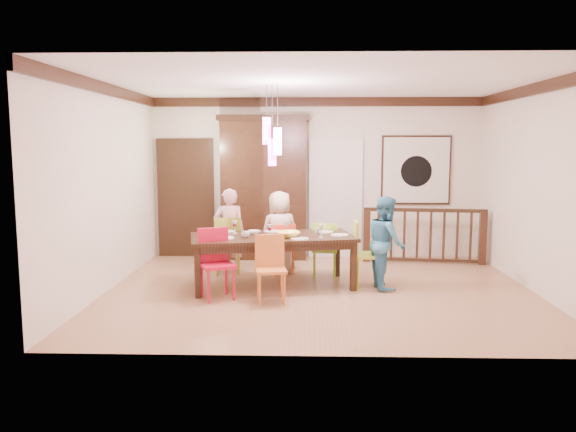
{
  "coord_description": "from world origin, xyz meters",
  "views": [
    {
      "loc": [
        -0.22,
        -7.78,
        2.05
      ],
      "look_at": [
        -0.46,
        0.39,
        1.02
      ],
      "focal_mm": 35.0,
      "sensor_mm": 36.0,
      "label": 1
    }
  ],
  "objects_px": {
    "chair_end_right": "(369,249)",
    "china_hutch": "(264,188)",
    "person_far_left": "(229,231)",
    "person_end_right": "(386,242)",
    "balustrade": "(424,235)",
    "dining_table": "(273,241)",
    "person_far_mid": "(280,232)",
    "chair_far_left": "(227,241)"
  },
  "relations": [
    {
      "from": "balustrade",
      "to": "person_end_right",
      "type": "relative_size",
      "value": 1.58
    },
    {
      "from": "balustrade",
      "to": "chair_end_right",
      "type": "bearing_deg",
      "value": -117.2
    },
    {
      "from": "chair_far_left",
      "to": "person_end_right",
      "type": "xyz_separation_m",
      "value": [
        2.41,
        -0.86,
        0.14
      ]
    },
    {
      "from": "china_hutch",
      "to": "balustrade",
      "type": "bearing_deg",
      "value": -6.99
    },
    {
      "from": "balustrade",
      "to": "person_far_left",
      "type": "distance_m",
      "value": 3.41
    },
    {
      "from": "person_end_right",
      "to": "china_hutch",
      "type": "bearing_deg",
      "value": 35.13
    },
    {
      "from": "chair_end_right",
      "to": "person_far_mid",
      "type": "relative_size",
      "value": 0.73
    },
    {
      "from": "dining_table",
      "to": "chair_far_left",
      "type": "xyz_separation_m",
      "value": [
        -0.77,
        0.82,
        -0.15
      ]
    },
    {
      "from": "balustrade",
      "to": "dining_table",
      "type": "bearing_deg",
      "value": -139.28
    },
    {
      "from": "person_far_left",
      "to": "person_end_right",
      "type": "height_order",
      "value": "person_far_left"
    },
    {
      "from": "person_end_right",
      "to": "person_far_mid",
      "type": "bearing_deg",
      "value": 53.16
    },
    {
      "from": "china_hutch",
      "to": "person_far_mid",
      "type": "relative_size",
      "value": 1.94
    },
    {
      "from": "person_far_mid",
      "to": "china_hutch",
      "type": "bearing_deg",
      "value": -100.56
    },
    {
      "from": "china_hutch",
      "to": "person_far_mid",
      "type": "distance_m",
      "value": 1.4
    },
    {
      "from": "chair_end_right",
      "to": "person_far_mid",
      "type": "bearing_deg",
      "value": 57.55
    },
    {
      "from": "dining_table",
      "to": "person_end_right",
      "type": "relative_size",
      "value": 1.87
    },
    {
      "from": "person_far_left",
      "to": "chair_end_right",
      "type": "bearing_deg",
      "value": 143.52
    },
    {
      "from": "chair_far_left",
      "to": "person_far_left",
      "type": "xyz_separation_m",
      "value": [
        0.03,
        0.06,
        0.15
      ]
    },
    {
      "from": "balustrade",
      "to": "china_hutch",
      "type": "bearing_deg",
      "value": 179.64
    },
    {
      "from": "dining_table",
      "to": "person_far_mid",
      "type": "xyz_separation_m",
      "value": [
        0.06,
        0.86,
        -0.01
      ]
    },
    {
      "from": "person_far_left",
      "to": "person_far_mid",
      "type": "relative_size",
      "value": 1.03
    },
    {
      "from": "dining_table",
      "to": "person_far_mid",
      "type": "bearing_deg",
      "value": 74.16
    },
    {
      "from": "chair_far_left",
      "to": "person_far_mid",
      "type": "height_order",
      "value": "person_far_mid"
    },
    {
      "from": "chair_far_left",
      "to": "china_hutch",
      "type": "bearing_deg",
      "value": -122.41
    },
    {
      "from": "chair_end_right",
      "to": "balustrade",
      "type": "relative_size",
      "value": 0.46
    },
    {
      "from": "chair_far_left",
      "to": "dining_table",
      "type": "bearing_deg",
      "value": 122.91
    },
    {
      "from": "balustrade",
      "to": "person_far_left",
      "type": "height_order",
      "value": "person_far_left"
    },
    {
      "from": "china_hutch",
      "to": "person_far_left",
      "type": "distance_m",
      "value": 1.43
    },
    {
      "from": "chair_end_right",
      "to": "person_far_left",
      "type": "relative_size",
      "value": 0.71
    },
    {
      "from": "chair_far_left",
      "to": "balustrade",
      "type": "height_order",
      "value": "balustrade"
    },
    {
      "from": "balustrade",
      "to": "person_far_mid",
      "type": "xyz_separation_m",
      "value": [
        -2.49,
        -0.86,
        0.16
      ]
    },
    {
      "from": "dining_table",
      "to": "person_end_right",
      "type": "height_order",
      "value": "person_end_right"
    },
    {
      "from": "china_hutch",
      "to": "person_far_left",
      "type": "height_order",
      "value": "china_hutch"
    },
    {
      "from": "chair_far_left",
      "to": "person_far_mid",
      "type": "xyz_separation_m",
      "value": [
        0.84,
        0.05,
        0.14
      ]
    },
    {
      "from": "chair_end_right",
      "to": "china_hutch",
      "type": "distance_m",
      "value": 2.75
    },
    {
      "from": "dining_table",
      "to": "balustrade",
      "type": "distance_m",
      "value": 3.08
    },
    {
      "from": "balustrade",
      "to": "person_end_right",
      "type": "xyz_separation_m",
      "value": [
        -0.92,
        -1.77,
        0.17
      ]
    },
    {
      "from": "person_far_mid",
      "to": "person_far_left",
      "type": "bearing_deg",
      "value": -26.89
    },
    {
      "from": "person_end_right",
      "to": "chair_far_left",
      "type": "bearing_deg",
      "value": 63.47
    },
    {
      "from": "person_far_left",
      "to": "person_end_right",
      "type": "xyz_separation_m",
      "value": [
        2.38,
        -0.92,
        -0.01
      ]
    },
    {
      "from": "person_far_mid",
      "to": "person_end_right",
      "type": "relative_size",
      "value": 1.0
    },
    {
      "from": "china_hutch",
      "to": "person_far_left",
      "type": "bearing_deg",
      "value": -111.68
    }
  ]
}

